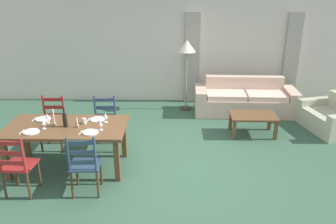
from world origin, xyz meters
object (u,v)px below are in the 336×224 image
(wine_bottle, at_px, (65,120))
(wine_glass_far_right, at_px, (105,116))
(dining_chair_far_right, at_px, (105,123))
(wine_glass_near_left, at_px, (43,122))
(armchair_upholstered, at_px, (332,118))
(wine_glass_far_left, at_px, (47,116))
(coffee_cup_primary, at_px, (84,121))
(couch, at_px, (245,100))
(dining_table, at_px, (66,131))
(standing_lamp, at_px, (187,50))
(dining_chair_near_right, at_px, (85,165))
(coffee_table, at_px, (253,118))
(wine_glass_near_right, at_px, (101,123))
(dining_chair_far_left, at_px, (53,122))
(dining_chair_near_left, at_px, (17,165))

(wine_bottle, bearing_deg, wine_glass_far_right, 17.28)
(dining_chair_far_right, xyz_separation_m, wine_glass_near_left, (-0.76, -0.87, 0.38))
(wine_glass_far_right, height_order, armchair_upholstered, wine_glass_far_right)
(wine_glass_far_left, xyz_separation_m, armchair_upholstered, (5.28, 1.48, -0.61))
(wine_glass_far_right, distance_m, coffee_cup_primary, 0.35)
(dining_chair_far_right, height_order, couch, dining_chair_far_right)
(dining_table, relative_size, standing_lamp, 1.16)
(dining_chair_near_right, bearing_deg, wine_glass_near_left, 141.12)
(wine_glass_far_right, xyz_separation_m, couch, (2.73, 2.39, -0.57))
(wine_glass_near_left, xyz_separation_m, couch, (3.64, 2.67, -0.57))
(wine_bottle, xyz_separation_m, armchair_upholstered, (4.95, 1.63, -0.62))
(couch, relative_size, standing_lamp, 1.40)
(coffee_table, bearing_deg, wine_glass_near_left, -157.90)
(wine_glass_near_right, relative_size, coffee_cup_primary, 1.79)
(wine_glass_far_right, distance_m, armchair_upholstered, 4.62)
(coffee_table, height_order, standing_lamp, standing_lamp)
(dining_chair_far_right, bearing_deg, wine_glass_far_right, -75.82)
(dining_chair_near_right, bearing_deg, wine_glass_far_right, 80.15)
(wine_glass_far_left, bearing_deg, dining_table, -20.32)
(dining_table, relative_size, wine_glass_far_left, 11.80)
(dining_chair_far_left, distance_m, standing_lamp, 3.30)
(wine_glass_far_left, bearing_deg, dining_chair_far_right, 39.01)
(coffee_cup_primary, bearing_deg, dining_chair_far_left, 139.02)
(wine_glass_near_right, bearing_deg, wine_bottle, 168.97)
(dining_chair_far_right, height_order, standing_lamp, standing_lamp)
(dining_chair_near_right, bearing_deg, standing_lamp, 66.07)
(dining_table, bearing_deg, dining_chair_near_left, -122.62)
(dining_table, distance_m, wine_glass_near_right, 0.64)
(dining_chair_near_left, distance_m, wine_glass_far_left, 0.97)
(wine_glass_far_left, relative_size, armchair_upholstered, 0.12)
(wine_glass_far_left, height_order, coffee_table, wine_glass_far_left)
(wine_glass_near_left, distance_m, wine_glass_far_left, 0.24)
(dining_chair_near_right, height_order, dining_chair_far_right, same)
(dining_chair_near_left, relative_size, armchair_upholstered, 0.73)
(standing_lamp, bearing_deg, wine_glass_near_right, -115.96)
(dining_chair_near_left, relative_size, coffee_cup_primary, 10.67)
(dining_chair_far_left, bearing_deg, dining_chair_far_right, -0.33)
(dining_table, bearing_deg, wine_bottle, -74.27)
(wine_glass_near_right, relative_size, armchair_upholstered, 0.12)
(couch, bearing_deg, standing_lamp, 172.23)
(dining_chair_far_right, bearing_deg, dining_chair_far_left, 179.67)
(wine_bottle, height_order, armchair_upholstered, wine_bottle)
(wine_glass_far_right, xyz_separation_m, coffee_table, (2.67, 1.18, -0.51))
(dining_chair_near_right, relative_size, wine_glass_far_left, 5.96)
(coffee_table, bearing_deg, coffee_cup_primary, -157.62)
(dining_chair_far_left, height_order, couch, dining_chair_far_left)
(wine_glass_far_left, bearing_deg, wine_bottle, -24.47)
(wine_glass_far_left, height_order, wine_glass_far_right, same)
(wine_glass_near_right, xyz_separation_m, coffee_table, (2.69, 1.48, -0.51))
(couch, height_order, armchair_upholstered, couch)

